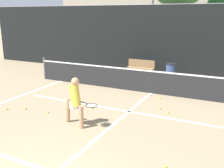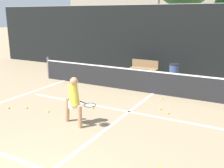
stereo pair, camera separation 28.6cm
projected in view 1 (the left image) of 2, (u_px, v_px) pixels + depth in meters
The scene contains 18 objects.
court_service_line at pixel (129, 111), 8.69m from camera, with size 8.25×0.10×0.01m, color white.
court_center_mark at pixel (119, 120), 8.02m from camera, with size 0.10×6.20×0.01m, color white.
court_sideline_left at pixel (12, 99), 9.95m from camera, with size 0.10×7.20×0.01m, color white.
net at pixel (151, 81), 10.58m from camera, with size 11.09×0.09×1.07m.
fence_back at pixel (173, 41), 13.11m from camera, with size 24.00×0.06×3.61m.
player_practicing at pixel (75, 99), 7.41m from camera, with size 1.17×0.44×1.44m.
tennis_ball_scattered_1 at pixel (160, 108), 8.91m from camera, with size 0.07×0.07×0.07m, color #D1E033.
tennis_ball_scattered_2 at pixel (7, 109), 8.84m from camera, with size 0.07×0.07×0.07m, color #D1E033.
tennis_ball_scattered_3 at pixel (25, 109), 8.87m from camera, with size 0.07×0.07×0.07m, color #D1E033.
tennis_ball_scattered_4 at pixel (48, 112), 8.55m from camera, with size 0.07×0.07×0.07m, color #D1E033.
tennis_ball_scattered_5 at pixel (93, 108), 8.95m from camera, with size 0.07×0.07×0.07m, color #D1E033.
tennis_ball_scattered_6 at pixel (160, 98), 10.02m from camera, with size 0.07×0.07×0.07m, color #D1E033.
tennis_ball_scattered_8 at pixel (165, 167), 5.49m from camera, with size 0.07×0.07×0.07m, color #D1E033.
tennis_ball_scattered_9 at pixel (168, 112), 8.54m from camera, with size 0.07×0.07×0.07m, color #D1E033.
courtside_bench at pixel (141, 68), 13.45m from camera, with size 1.42×0.39×0.86m.
trash_bin at pixel (170, 72), 12.50m from camera, with size 0.46×0.46×0.86m.
parked_car at pixel (161, 53), 17.76m from camera, with size 1.89×4.66×1.33m.
building_far at pixel (212, 13), 27.13m from camera, with size 36.00×2.40×6.46m, color gray.
Camera 1 is at (3.10, -2.18, 3.14)m, focal length 42.00 mm.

